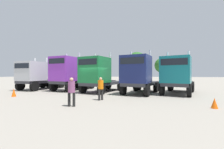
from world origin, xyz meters
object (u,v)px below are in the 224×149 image
at_px(traffic_cone_near, 214,103).
at_px(visitor_in_hivis, 101,87).
at_px(visitor_with_camera, 72,90).
at_px(semi_truck_navy, 138,75).
at_px(semi_truck_teal, 177,75).
at_px(semi_truck_purple, 68,73).
at_px(semi_truck_green, 99,75).
at_px(semi_truck_silver, 35,75).
at_px(traffic_cone_mid, 14,93).

bearing_deg(traffic_cone_near, visitor_in_hivis, 173.38).
bearing_deg(visitor_with_camera, traffic_cone_near, 86.45).
height_order(semi_truck_navy, traffic_cone_near, semi_truck_navy).
height_order(semi_truck_teal, traffic_cone_near, semi_truck_teal).
distance_m(semi_truck_purple, traffic_cone_near, 14.16).
bearing_deg(semi_truck_green, semi_truck_silver, -79.87).
relative_size(traffic_cone_near, traffic_cone_mid, 0.84).
bearing_deg(semi_truck_silver, semi_truck_purple, 98.06).
bearing_deg(semi_truck_green, visitor_in_hivis, 35.22).
xyz_separation_m(semi_truck_silver, semi_truck_green, (8.28, -0.37, 0.07)).
distance_m(semi_truck_purple, semi_truck_green, 4.06).
bearing_deg(traffic_cone_mid, visitor_with_camera, -17.92).
bearing_deg(semi_truck_green, semi_truck_navy, 98.53).
bearing_deg(semi_truck_teal, traffic_cone_near, 26.64).
distance_m(semi_truck_navy, traffic_cone_near, 6.93).
relative_size(semi_truck_silver, semi_truck_green, 0.88).
bearing_deg(semi_truck_navy, traffic_cone_near, 55.65).
bearing_deg(semi_truck_green, visitor_with_camera, 20.22).
xyz_separation_m(visitor_in_hivis, visitor_with_camera, (-0.90, -2.52, 0.02)).
bearing_deg(visitor_with_camera, traffic_cone_mid, -123.67).
bearing_deg(semi_truck_purple, semi_truck_navy, 91.58).
relative_size(semi_truck_purple, semi_truck_green, 0.89).
xyz_separation_m(semi_truck_silver, semi_truck_teal, (15.87, 0.17, 0.01)).
bearing_deg(semi_truck_purple, semi_truck_silver, -78.44).
bearing_deg(semi_truck_purple, visitor_in_hivis, 57.52).
bearing_deg(semi_truck_purple, semi_truck_green, 89.19).
height_order(semi_truck_silver, visitor_with_camera, semi_truck_silver).
distance_m(semi_truck_purple, visitor_with_camera, 9.03).
bearing_deg(visitor_in_hivis, semi_truck_teal, 68.26).
distance_m(semi_truck_silver, semi_truck_green, 8.29).
relative_size(semi_truck_teal, traffic_cone_near, 11.68).
distance_m(semi_truck_silver, visitor_with_camera, 11.72).
bearing_deg(traffic_cone_near, visitor_with_camera, -167.80).
xyz_separation_m(semi_truck_teal, visitor_with_camera, (-6.68, -7.41, -0.81)).
distance_m(visitor_with_camera, traffic_cone_near, 8.10).
xyz_separation_m(visitor_in_hivis, traffic_cone_near, (6.99, -0.81, -0.68)).
relative_size(semi_truck_silver, traffic_cone_mid, 8.68).
distance_m(semi_truck_teal, visitor_in_hivis, 7.62).
bearing_deg(visitor_with_camera, semi_truck_green, 171.77).
height_order(semi_truck_purple, traffic_cone_mid, semi_truck_purple).
distance_m(semi_truck_green, traffic_cone_near, 10.32).
xyz_separation_m(semi_truck_silver, semi_truck_navy, (12.38, -0.67, 0.05)).
distance_m(semi_truck_silver, semi_truck_purple, 4.28).
xyz_separation_m(semi_truck_silver, visitor_in_hivis, (10.08, -4.72, -0.82)).
xyz_separation_m(semi_truck_purple, semi_truck_navy, (8.12, -0.93, -0.17)).
relative_size(semi_truck_silver, traffic_cone_near, 10.35).
bearing_deg(traffic_cone_mid, semi_truck_silver, 115.32).
distance_m(visitor_in_hivis, visitor_with_camera, 2.67).
height_order(semi_truck_green, traffic_cone_near, semi_truck_green).
height_order(semi_truck_navy, visitor_with_camera, semi_truck_navy).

